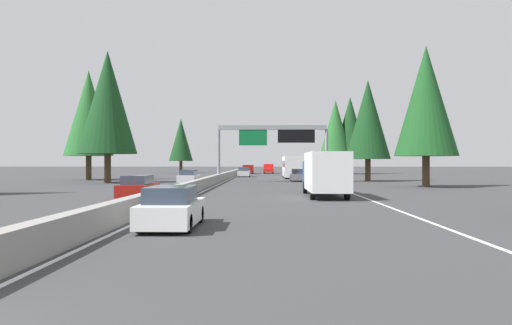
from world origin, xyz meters
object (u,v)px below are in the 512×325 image
Objects in this scene: sedan_mid_right at (298,175)px; bus_far_left at (292,166)px; box_truck_far_center at (325,172)px; conifer_right_near at (426,101)px; sedan_distant_a at (244,172)px; conifer_left_far at (181,140)px; conifer_right_far at (335,129)px; minivan_near_right at (248,169)px; oncoming_near at (189,177)px; pickup_mid_center at (269,169)px; conifer_left_near at (108,102)px; oncoming_far at (138,187)px; conifer_right_distant at (350,127)px; conifer_right_mid at (368,120)px; sign_gantry_overhead at (274,137)px; conifer_left_mid at (89,113)px; sedan_near_center at (172,208)px.

bus_far_left reaches higher than sedan_mid_right.
box_truck_far_center is 0.65× the size of conifer_right_near.
conifer_left_far reaches higher than sedan_distant_a.
conifer_right_near reaches higher than conifer_left_far.
conifer_left_far is at bearing 30.79° from conifer_right_near.
minivan_near_right is at bearing 82.89° from conifer_right_far.
oncoming_near is (-22.96, 4.77, 0.00)m from sedan_distant_a.
conifer_left_far reaches higher than pickup_mid_center.
conifer_left_near is (-21.09, 14.05, 8.19)m from sedan_distant_a.
conifer_right_far is (60.51, -21.09, 7.81)m from oncoming_far.
pickup_mid_center is at bearing 3.19° from box_truck_far_center.
bus_far_left is 2.61× the size of oncoming_far.
conifer_right_distant is at bearing -19.45° from sedan_mid_right.
box_truck_far_center is 30.57m from conifer_left_near.
conifer_left_far is at bearing 35.78° from conifer_right_mid.
sign_gantry_overhead is at bearing 169.20° from bus_far_left.
sign_gantry_overhead is 24.66m from conifer_left_mid.
conifer_right_far is (33.33, -9.15, 7.81)m from sedan_mid_right.
sign_gantry_overhead is 2.88× the size of oncoming_far.
oncoming_near is at bearing 8.27° from sedan_near_center.
box_truck_far_center is at bearing 171.31° from conifer_right_far.
bus_far_left is at bearing -143.61° from conifer_left_far.
bus_far_left is at bearing -7.53° from sedan_near_center.
bus_far_left is 26.06m from conifer_right_distant.
sedan_mid_right is 1.00× the size of oncoming_near.
conifer_left_near reaches higher than conifer_right_near.
sedan_near_center is 79.41m from pickup_mid_center.
conifer_right_mid is at bearing -95.83° from conifer_left_mid.
conifer_left_far is at bearing 67.76° from minivan_near_right.
pickup_mid_center reaches higher than sedan_mid_right.
sedan_near_center and oncoming_near have the same top height.
sedan_distant_a is at bearing -56.75° from conifer_left_mid.
conifer_left_far reaches higher than sedan_mid_right.
oncoming_far is 0.30× the size of conifer_left_near.
conifer_right_near is at bearing -127.01° from sign_gantry_overhead.
oncoming_far is at bearing 158.63° from conifer_right_distant.
conifer_right_far reaches higher than sign_gantry_overhead.
conifer_right_distant is at bearing -1.37° from conifer_right_near.
minivan_near_right is 1.14× the size of oncoming_far.
conifer_right_far is 0.95× the size of conifer_right_distant.
sign_gantry_overhead is 26.46m from oncoming_far.
sedan_mid_right and oncoming_far have the same top height.
minivan_near_right is 1.14× the size of sedan_mid_right.
sedan_mid_right is 10.63m from conifer_right_mid.
sedan_distant_a is at bearing -179.69° from minivan_near_right.
box_truck_far_center is (15.30, -7.23, 0.93)m from sedan_near_center.
conifer_left_near is at bearing 146.33° from sedan_distant_a.
conifer_right_distant is at bearing 158.63° from oncoming_far.
conifer_right_near is (-10.42, -13.82, 2.74)m from sign_gantry_overhead.
conifer_right_near is at bearing -177.83° from conifer_right_far.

